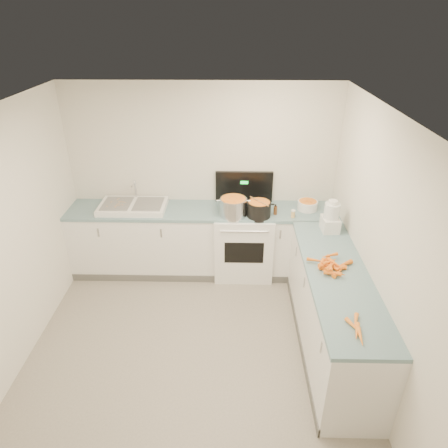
{
  "coord_description": "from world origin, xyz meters",
  "views": [
    {
      "loc": [
        0.39,
        -2.96,
        3.23
      ],
      "look_at": [
        0.3,
        1.1,
        1.05
      ],
      "focal_mm": 32.0,
      "sensor_mm": 36.0,
      "label": 1
    }
  ],
  "objects_px": {
    "mixing_bowl": "(307,205)",
    "food_processor": "(331,218)",
    "extract_bottle": "(275,210)",
    "spice_jar": "(293,214)",
    "stove": "(243,241)",
    "sink": "(133,206)",
    "steel_pot": "(233,208)",
    "black_pot": "(259,210)"
  },
  "relations": [
    {
      "from": "mixing_bowl",
      "to": "food_processor",
      "type": "distance_m",
      "value": 0.59
    },
    {
      "from": "extract_bottle",
      "to": "black_pot",
      "type": "bearing_deg",
      "value": -166.26
    },
    {
      "from": "stove",
      "to": "spice_jar",
      "type": "xyz_separation_m",
      "value": [
        0.6,
        -0.19,
        0.51
      ]
    },
    {
      "from": "mixing_bowl",
      "to": "extract_bottle",
      "type": "bearing_deg",
      "value": -160.73
    },
    {
      "from": "mixing_bowl",
      "to": "extract_bottle",
      "type": "distance_m",
      "value": 0.45
    },
    {
      "from": "stove",
      "to": "extract_bottle",
      "type": "xyz_separation_m",
      "value": [
        0.39,
        -0.11,
        0.52
      ]
    },
    {
      "from": "extract_bottle",
      "to": "food_processor",
      "type": "height_order",
      "value": "food_processor"
    },
    {
      "from": "extract_bottle",
      "to": "spice_jar",
      "type": "relative_size",
      "value": 1.31
    },
    {
      "from": "stove",
      "to": "spice_jar",
      "type": "height_order",
      "value": "stove"
    },
    {
      "from": "sink",
      "to": "extract_bottle",
      "type": "bearing_deg",
      "value": -3.77
    },
    {
      "from": "stove",
      "to": "sink",
      "type": "relative_size",
      "value": 1.58
    },
    {
      "from": "spice_jar",
      "to": "food_processor",
      "type": "height_order",
      "value": "food_processor"
    },
    {
      "from": "stove",
      "to": "extract_bottle",
      "type": "distance_m",
      "value": 0.66
    },
    {
      "from": "mixing_bowl",
      "to": "food_processor",
      "type": "height_order",
      "value": "food_processor"
    },
    {
      "from": "stove",
      "to": "mixing_bowl",
      "type": "xyz_separation_m",
      "value": [
        0.82,
        0.04,
        0.52
      ]
    },
    {
      "from": "sink",
      "to": "mixing_bowl",
      "type": "distance_m",
      "value": 2.27
    },
    {
      "from": "stove",
      "to": "mixing_bowl",
      "type": "distance_m",
      "value": 0.97
    },
    {
      "from": "black_pot",
      "to": "food_processor",
      "type": "relative_size",
      "value": 0.77
    },
    {
      "from": "spice_jar",
      "to": "stove",
      "type": "bearing_deg",
      "value": 162.78
    },
    {
      "from": "spice_jar",
      "to": "food_processor",
      "type": "xyz_separation_m",
      "value": [
        0.39,
        -0.33,
        0.12
      ]
    },
    {
      "from": "sink",
      "to": "extract_bottle",
      "type": "relative_size",
      "value": 7.69
    },
    {
      "from": "steel_pot",
      "to": "extract_bottle",
      "type": "bearing_deg",
      "value": 3.64
    },
    {
      "from": "sink",
      "to": "steel_pot",
      "type": "distance_m",
      "value": 1.32
    },
    {
      "from": "steel_pot",
      "to": "black_pot",
      "type": "bearing_deg",
      "value": -3.28
    },
    {
      "from": "sink",
      "to": "spice_jar",
      "type": "height_order",
      "value": "sink"
    },
    {
      "from": "sink",
      "to": "mixing_bowl",
      "type": "relative_size",
      "value": 3.35
    },
    {
      "from": "mixing_bowl",
      "to": "spice_jar",
      "type": "height_order",
      "value": "mixing_bowl"
    },
    {
      "from": "sink",
      "to": "steel_pot",
      "type": "bearing_deg",
      "value": -6.77
    },
    {
      "from": "mixing_bowl",
      "to": "extract_bottle",
      "type": "height_order",
      "value": "mixing_bowl"
    },
    {
      "from": "sink",
      "to": "stove",
      "type": "bearing_deg",
      "value": -0.62
    },
    {
      "from": "steel_pot",
      "to": "mixing_bowl",
      "type": "relative_size",
      "value": 1.33
    },
    {
      "from": "stove",
      "to": "food_processor",
      "type": "relative_size",
      "value": 3.5
    },
    {
      "from": "stove",
      "to": "spice_jar",
      "type": "bearing_deg",
      "value": -17.22
    },
    {
      "from": "sink",
      "to": "black_pot",
      "type": "xyz_separation_m",
      "value": [
        1.63,
        -0.17,
        0.05
      ]
    },
    {
      "from": "steel_pot",
      "to": "extract_bottle",
      "type": "relative_size",
      "value": 3.05
    },
    {
      "from": "spice_jar",
      "to": "food_processor",
      "type": "distance_m",
      "value": 0.52
    },
    {
      "from": "sink",
      "to": "mixing_bowl",
      "type": "xyz_separation_m",
      "value": [
        2.27,
        0.03,
        0.02
      ]
    },
    {
      "from": "stove",
      "to": "black_pot",
      "type": "xyz_separation_m",
      "value": [
        0.18,
        -0.16,
        0.55
      ]
    },
    {
      "from": "black_pot",
      "to": "food_processor",
      "type": "xyz_separation_m",
      "value": [
        0.81,
        -0.36,
        0.08
      ]
    },
    {
      "from": "sink",
      "to": "black_pot",
      "type": "distance_m",
      "value": 1.64
    },
    {
      "from": "steel_pot",
      "to": "mixing_bowl",
      "type": "xyz_separation_m",
      "value": [
        0.96,
        0.18,
        -0.05
      ]
    },
    {
      "from": "sink",
      "to": "spice_jar",
      "type": "xyz_separation_m",
      "value": [
        2.05,
        -0.2,
        0.0
      ]
    }
  ]
}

